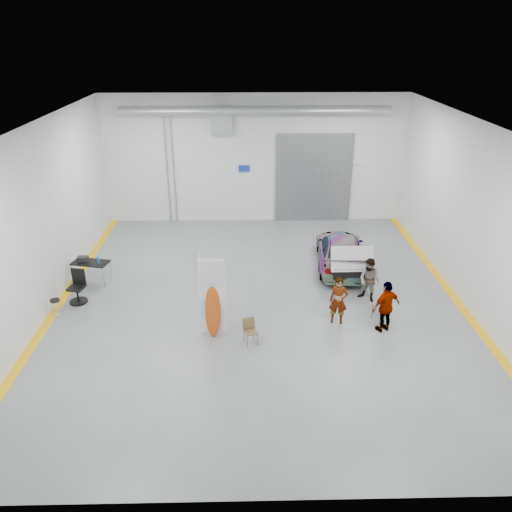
{
  "coord_description": "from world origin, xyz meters",
  "views": [
    {
      "loc": [
        -0.45,
        -15.02,
        8.66
      ],
      "look_at": [
        -0.11,
        0.49,
        1.5
      ],
      "focal_mm": 35.0,
      "sensor_mm": 36.0,
      "label": 1
    }
  ],
  "objects_px": {
    "person_b": "(369,280)",
    "office_chair": "(77,288)",
    "surfboard_display": "(213,304)",
    "shop_stool": "(56,308)",
    "folding_chair_far": "(381,311)",
    "sedan_car": "(341,251)",
    "person_a": "(338,301)",
    "folding_chair_near": "(251,336)",
    "work_table": "(89,262)",
    "person_c": "(386,307)"
  },
  "relations": [
    {
      "from": "surfboard_display",
      "to": "shop_stool",
      "type": "xyz_separation_m",
      "value": [
        -5.19,
        1.19,
        -0.8
      ]
    },
    {
      "from": "person_b",
      "to": "surfboard_display",
      "type": "relative_size",
      "value": 0.57
    },
    {
      "from": "surfboard_display",
      "to": "shop_stool",
      "type": "height_order",
      "value": "surfboard_display"
    },
    {
      "from": "person_c",
      "to": "folding_chair_far",
      "type": "height_order",
      "value": "person_c"
    },
    {
      "from": "surfboard_display",
      "to": "folding_chair_far",
      "type": "relative_size",
      "value": 2.87
    },
    {
      "from": "person_c",
      "to": "shop_stool",
      "type": "bearing_deg",
      "value": -31.06
    },
    {
      "from": "shop_stool",
      "to": "work_table",
      "type": "distance_m",
      "value": 2.53
    },
    {
      "from": "folding_chair_near",
      "to": "work_table",
      "type": "height_order",
      "value": "work_table"
    },
    {
      "from": "folding_chair_far",
      "to": "office_chair",
      "type": "height_order",
      "value": "office_chair"
    },
    {
      "from": "person_c",
      "to": "work_table",
      "type": "distance_m",
      "value": 10.62
    },
    {
      "from": "surfboard_display",
      "to": "folding_chair_near",
      "type": "xyz_separation_m",
      "value": [
        1.11,
        -0.42,
        -0.87
      ]
    },
    {
      "from": "folding_chair_far",
      "to": "person_b",
      "type": "bearing_deg",
      "value": 159.92
    },
    {
      "from": "sedan_car",
      "to": "folding_chair_far",
      "type": "height_order",
      "value": "sedan_car"
    },
    {
      "from": "sedan_car",
      "to": "office_chair",
      "type": "bearing_deg",
      "value": 21.29
    },
    {
      "from": "person_b",
      "to": "folding_chair_far",
      "type": "height_order",
      "value": "person_b"
    },
    {
      "from": "person_c",
      "to": "folding_chair_near",
      "type": "distance_m",
      "value": 4.26
    },
    {
      "from": "work_table",
      "to": "office_chair",
      "type": "height_order",
      "value": "office_chair"
    },
    {
      "from": "sedan_car",
      "to": "office_chair",
      "type": "relative_size",
      "value": 3.85
    },
    {
      "from": "person_c",
      "to": "shop_stool",
      "type": "height_order",
      "value": "person_c"
    },
    {
      "from": "folding_chair_far",
      "to": "office_chair",
      "type": "xyz_separation_m",
      "value": [
        -10.14,
        1.37,
        0.21
      ]
    },
    {
      "from": "sedan_car",
      "to": "work_table",
      "type": "height_order",
      "value": "sedan_car"
    },
    {
      "from": "folding_chair_near",
      "to": "work_table",
      "type": "relative_size",
      "value": 0.55
    },
    {
      "from": "person_a",
      "to": "sedan_car",
      "type": "bearing_deg",
      "value": 89.83
    },
    {
      "from": "sedan_car",
      "to": "work_table",
      "type": "relative_size",
      "value": 3.1
    },
    {
      "from": "folding_chair_far",
      "to": "office_chair",
      "type": "distance_m",
      "value": 10.23
    },
    {
      "from": "surfboard_display",
      "to": "work_table",
      "type": "distance_m",
      "value": 6.0
    },
    {
      "from": "person_b",
      "to": "office_chair",
      "type": "distance_m",
      "value": 10.01
    },
    {
      "from": "folding_chair_far",
      "to": "shop_stool",
      "type": "relative_size",
      "value": 1.48
    },
    {
      "from": "work_table",
      "to": "office_chair",
      "type": "relative_size",
      "value": 1.24
    },
    {
      "from": "person_a",
      "to": "person_b",
      "type": "distance_m",
      "value": 1.92
    },
    {
      "from": "person_c",
      "to": "folding_chair_far",
      "type": "xyz_separation_m",
      "value": [
        0.06,
        0.65,
        -0.56
      ]
    },
    {
      "from": "person_a",
      "to": "office_chair",
      "type": "distance_m",
      "value": 8.83
    },
    {
      "from": "person_a",
      "to": "surfboard_display",
      "type": "height_order",
      "value": "surfboard_display"
    },
    {
      "from": "person_a",
      "to": "surfboard_display",
      "type": "bearing_deg",
      "value": -159.13
    },
    {
      "from": "folding_chair_far",
      "to": "office_chair",
      "type": "bearing_deg",
      "value": -123.95
    },
    {
      "from": "work_table",
      "to": "folding_chair_far",
      "type": "bearing_deg",
      "value": -15.47
    },
    {
      "from": "folding_chair_far",
      "to": "work_table",
      "type": "xyz_separation_m",
      "value": [
        -10.11,
        2.8,
        0.53
      ]
    },
    {
      "from": "surfboard_display",
      "to": "sedan_car",
      "type": "bearing_deg",
      "value": 49.22
    },
    {
      "from": "person_a",
      "to": "shop_stool",
      "type": "distance_m",
      "value": 9.12
    },
    {
      "from": "person_a",
      "to": "person_c",
      "type": "bearing_deg",
      "value": -8.89
    },
    {
      "from": "person_c",
      "to": "folding_chair_near",
      "type": "relative_size",
      "value": 2.18
    },
    {
      "from": "office_chair",
      "to": "person_b",
      "type": "bearing_deg",
      "value": 10.75
    },
    {
      "from": "person_a",
      "to": "surfboard_display",
      "type": "relative_size",
      "value": 0.58
    },
    {
      "from": "folding_chair_near",
      "to": "office_chair",
      "type": "height_order",
      "value": "office_chair"
    },
    {
      "from": "surfboard_display",
      "to": "work_table",
      "type": "height_order",
      "value": "surfboard_display"
    },
    {
      "from": "sedan_car",
      "to": "shop_stool",
      "type": "xyz_separation_m",
      "value": [
        -9.91,
        -3.65,
        -0.32
      ]
    },
    {
      "from": "shop_stool",
      "to": "sedan_car",
      "type": "bearing_deg",
      "value": 20.23
    },
    {
      "from": "person_b",
      "to": "office_chair",
      "type": "height_order",
      "value": "person_b"
    },
    {
      "from": "person_c",
      "to": "shop_stool",
      "type": "distance_m",
      "value": 10.53
    },
    {
      "from": "folding_chair_near",
      "to": "work_table",
      "type": "bearing_deg",
      "value": 126.98
    }
  ]
}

